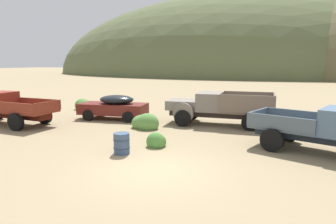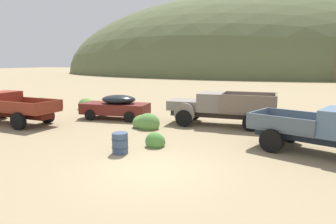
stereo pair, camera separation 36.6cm
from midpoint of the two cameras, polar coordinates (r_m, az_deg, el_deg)
ground_plane at (r=10.57m, az=-3.65°, el=-10.93°), size 300.00×300.00×0.00m
hill_far_right at (r=94.57m, az=12.28°, el=6.96°), size 115.83×66.18×45.78m
truck_rust_red at (r=20.78m, az=-29.36°, el=0.79°), size 6.54×2.51×1.89m
car_oxblood at (r=19.98m, az=-11.08°, el=1.01°), size 4.71×2.38×1.57m
truck_primer_gray at (r=18.04m, az=7.77°, el=0.86°), size 6.23×2.74×1.91m
oil_drum_foreground at (r=12.46m, az=-9.50°, el=-5.82°), size 0.68×0.68×0.85m
bush_front_left at (r=13.39m, az=-2.92°, el=-5.57°), size 0.84×0.84×0.82m
bush_back_edge at (r=26.05m, az=-23.51°, el=1.14°), size 1.17×1.01×1.14m
bush_near_barrel at (r=24.52m, az=-15.96°, el=1.08°), size 1.60×1.43×1.09m
bush_between_trucks at (r=17.01m, az=-4.89°, el=-2.11°), size 1.66×1.31×1.12m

